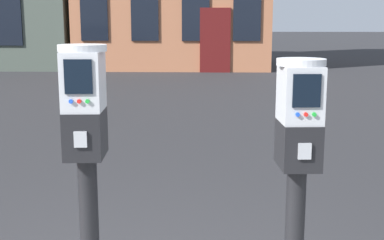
# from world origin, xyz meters

# --- Properties ---
(parking_meter_near_kerb) EXTENTS (0.23, 0.26, 1.44)m
(parking_meter_near_kerb) POSITION_xyz_m (-0.09, -0.17, 1.13)
(parking_meter_near_kerb) COLOR black
(parking_meter_near_kerb) RESTS_ON sidewalk_slab
(parking_meter_twin_adjacent) EXTENTS (0.23, 0.26, 1.38)m
(parking_meter_twin_adjacent) POSITION_xyz_m (0.88, -0.17, 1.09)
(parking_meter_twin_adjacent) COLOR black
(parking_meter_twin_adjacent) RESTS_ON sidewalk_slab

